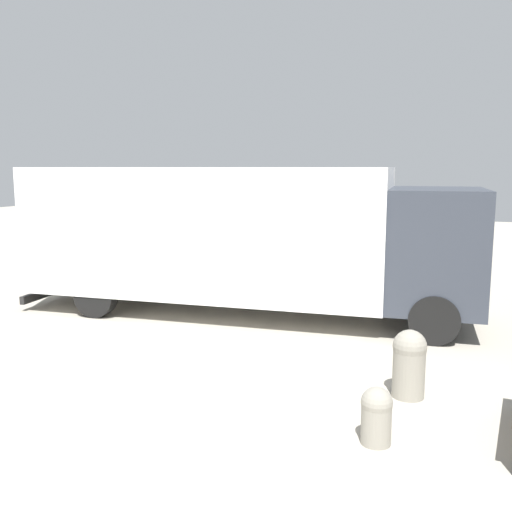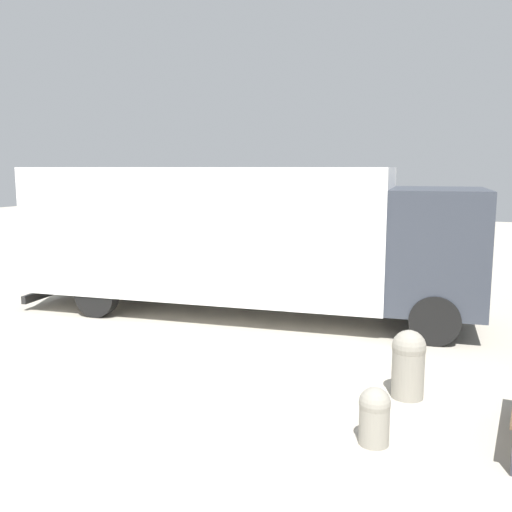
# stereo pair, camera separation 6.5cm
# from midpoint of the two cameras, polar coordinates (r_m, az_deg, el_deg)

# --- Properties ---
(delivery_truck) EXTENTS (9.02, 3.63, 2.88)m
(delivery_truck) POSITION_cam_midpoint_polar(r_m,az_deg,el_deg) (11.22, -1.13, 2.31)
(delivery_truck) COLOR white
(delivery_truck) RESTS_ON ground
(bollard_near_bench) EXTENTS (0.33, 0.33, 0.62)m
(bollard_near_bench) POSITION_cam_midpoint_polar(r_m,az_deg,el_deg) (6.30, 12.06, -15.23)
(bollard_near_bench) COLOR gray
(bollard_near_bench) RESTS_ON ground
(bollard_far_bench) EXTENTS (0.42, 0.42, 0.87)m
(bollard_far_bench) POSITION_cam_midpoint_polar(r_m,az_deg,el_deg) (7.52, 15.24, -10.16)
(bollard_far_bench) COLOR gray
(bollard_far_bench) RESTS_ON ground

